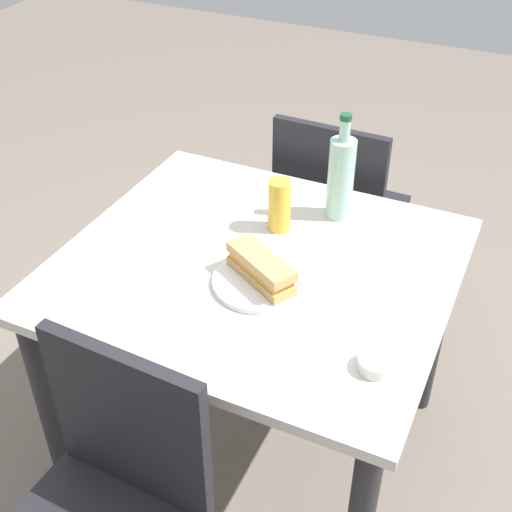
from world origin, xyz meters
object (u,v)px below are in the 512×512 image
at_px(dining_table, 256,296).
at_px(chair_far, 334,213).
at_px(olive_bowl, 376,364).
at_px(baguette_sandwich_near, 261,268).
at_px(water_bottle, 341,177).
at_px(plate_near, 261,281).
at_px(knife_near, 275,268).
at_px(chair_near, 109,510).
at_px(beer_glass, 279,205).

distance_m(dining_table, chair_far, 0.66).
relative_size(chair_far, olive_bowl, 10.75).
bearing_deg(chair_far, dining_table, -89.80).
relative_size(dining_table, baguette_sandwich_near, 4.71).
bearing_deg(water_bottle, chair_far, 109.02).
bearing_deg(plate_near, baguette_sandwich_near, 0.00).
relative_size(knife_near, water_bottle, 0.57).
relative_size(plate_near, water_bottle, 0.78).
bearing_deg(dining_table, chair_near, -93.68).
xyz_separation_m(dining_table, chair_far, (-0.00, 0.65, -0.11)).
bearing_deg(dining_table, knife_near, -20.66).
bearing_deg(dining_table, olive_bowl, -31.02).
relative_size(dining_table, chair_far, 1.14).
height_order(dining_table, plate_near, plate_near).
distance_m(chair_near, olive_bowl, 0.64).
height_order(dining_table, knife_near, knife_near).
bearing_deg(beer_glass, olive_bowl, -45.30).
xyz_separation_m(chair_far, water_bottle, (0.12, -0.35, 0.35)).
bearing_deg(knife_near, chair_near, -99.73).
bearing_deg(knife_near, dining_table, 159.34).
relative_size(chair_near, beer_glass, 5.81).
xyz_separation_m(knife_near, olive_bowl, (0.33, -0.21, -0.00)).
bearing_deg(chair_far, olive_bowl, -65.96).
bearing_deg(chair_near, plate_near, 80.99).
distance_m(dining_table, baguette_sandwich_near, 0.19).
bearing_deg(chair_far, beer_glass, -90.80).
distance_m(chair_near, beer_glass, 0.87).
distance_m(chair_far, plate_near, 0.76).
distance_m(beer_glass, olive_bowl, 0.57).
distance_m(chair_near, baguette_sandwich_near, 0.64).
bearing_deg(olive_bowl, chair_far, 114.04).
relative_size(baguette_sandwich_near, beer_glass, 1.41).
bearing_deg(beer_glass, plate_near, -76.67).
distance_m(chair_far, chair_near, 1.29).
bearing_deg(chair_near, knife_near, 80.27).
height_order(chair_near, water_bottle, water_bottle).
xyz_separation_m(baguette_sandwich_near, knife_near, (0.02, 0.05, -0.03)).
xyz_separation_m(baguette_sandwich_near, water_bottle, (0.07, 0.38, 0.08)).
distance_m(baguette_sandwich_near, beer_glass, 0.25).
xyz_separation_m(water_bottle, olive_bowl, (0.27, -0.54, -0.11)).
xyz_separation_m(knife_near, water_bottle, (0.05, 0.33, 0.11)).
relative_size(chair_near, knife_near, 4.96).
bearing_deg(dining_table, plate_near, -56.96).
bearing_deg(baguette_sandwich_near, chair_far, 94.06).
bearing_deg(water_bottle, plate_near, -100.23).
bearing_deg(olive_bowl, knife_near, 147.14).
height_order(chair_far, water_bottle, water_bottle).
distance_m(plate_near, baguette_sandwich_near, 0.04).
bearing_deg(beer_glass, chair_near, -92.30).
relative_size(dining_table, water_bottle, 3.21).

